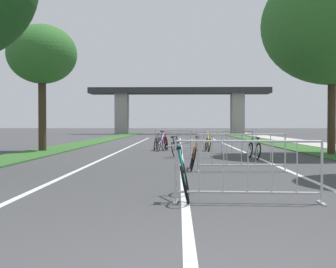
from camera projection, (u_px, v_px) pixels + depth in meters
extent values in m
cube|color=#2D5B26|center=(89.00, 142.00, 32.01)|extent=(2.06, 68.97, 0.05)
cube|color=#2D5B26|center=(272.00, 143.00, 31.70)|extent=(2.06, 68.97, 0.05)
cube|color=#ADA89E|center=(304.00, 142.00, 31.65)|extent=(2.37, 68.97, 0.08)
cube|color=silver|center=(181.00, 149.00, 23.59)|extent=(0.14, 39.90, 0.01)
cube|color=silver|center=(238.00, 149.00, 23.52)|extent=(0.14, 39.90, 0.01)
cube|color=silver|center=(124.00, 149.00, 23.66)|extent=(0.14, 39.90, 0.01)
cube|color=#2D2D30|center=(179.00, 91.00, 60.50)|extent=(24.08, 3.47, 0.76)
cube|color=gray|center=(122.00, 114.00, 60.75)|extent=(1.65, 2.40, 5.41)
cube|color=gray|center=(237.00, 114.00, 60.39)|extent=(1.65, 2.40, 5.41)
cylinder|color=#3D2D1E|center=(42.00, 116.00, 21.75)|extent=(0.37, 0.37, 3.43)
ellipsoid|color=#2D6628|center=(42.00, 54.00, 21.69)|extent=(3.33, 3.33, 2.83)
cylinder|color=#3D2D1E|center=(332.00, 116.00, 19.24)|extent=(0.34, 0.34, 3.29)
ellipsoid|color=#2D6628|center=(332.00, 25.00, 19.15)|extent=(5.99, 5.99, 5.09)
cylinder|color=#ADADB2|center=(176.00, 171.00, 7.57)|extent=(0.04, 0.04, 1.05)
cube|color=#ADADB2|center=(176.00, 202.00, 7.58)|extent=(0.08, 0.44, 0.03)
cylinder|color=#ADADB2|center=(322.00, 172.00, 7.41)|extent=(0.04, 0.04, 1.05)
cube|color=#ADADB2|center=(322.00, 203.00, 7.42)|extent=(0.08, 0.44, 0.03)
cylinder|color=#ADADB2|center=(248.00, 141.00, 7.48)|extent=(2.40, 0.15, 0.04)
cylinder|color=#ADADB2|center=(248.00, 192.00, 7.50)|extent=(2.40, 0.15, 0.04)
cylinder|color=#ADADB2|center=(200.00, 166.00, 7.54)|extent=(0.02, 0.02, 0.87)
cylinder|color=#ADADB2|center=(224.00, 166.00, 7.51)|extent=(0.02, 0.02, 0.87)
cylinder|color=#ADADB2|center=(248.00, 166.00, 7.49)|extent=(0.02, 0.02, 0.87)
cylinder|color=#ADADB2|center=(272.00, 166.00, 7.46)|extent=(0.02, 0.02, 0.87)
cylinder|color=#ADADB2|center=(297.00, 167.00, 7.43)|extent=(0.02, 0.02, 0.87)
cylinder|color=#ADADB2|center=(198.00, 153.00, 12.54)|extent=(0.04, 0.04, 1.05)
cube|color=#ADADB2|center=(198.00, 171.00, 12.55)|extent=(0.07, 0.44, 0.03)
cylinder|color=#ADADB2|center=(285.00, 153.00, 12.45)|extent=(0.04, 0.04, 1.05)
cube|color=#ADADB2|center=(285.00, 171.00, 12.46)|extent=(0.07, 0.44, 0.03)
cylinder|color=#ADADB2|center=(241.00, 134.00, 12.48)|extent=(2.40, 0.07, 0.04)
cylinder|color=#ADADB2|center=(241.00, 165.00, 12.50)|extent=(2.40, 0.07, 0.04)
cylinder|color=#ADADB2|center=(212.00, 149.00, 12.52)|extent=(0.02, 0.02, 0.87)
cylinder|color=#ADADB2|center=(227.00, 149.00, 12.51)|extent=(0.02, 0.02, 0.87)
cylinder|color=#ADADB2|center=(241.00, 149.00, 12.49)|extent=(0.02, 0.02, 0.87)
cylinder|color=#ADADB2|center=(256.00, 149.00, 12.48)|extent=(0.02, 0.02, 0.87)
cylinder|color=#ADADB2|center=(271.00, 150.00, 12.46)|extent=(0.02, 0.02, 0.87)
cylinder|color=#ADADB2|center=(191.00, 145.00, 17.53)|extent=(0.04, 0.04, 1.05)
cube|color=#ADADB2|center=(191.00, 158.00, 17.55)|extent=(0.06, 0.44, 0.03)
cylinder|color=#ADADB2|center=(253.00, 145.00, 17.50)|extent=(0.04, 0.04, 1.05)
cube|color=#ADADB2|center=(253.00, 158.00, 17.51)|extent=(0.06, 0.44, 0.03)
cylinder|color=#ADADB2|center=(222.00, 132.00, 17.51)|extent=(2.40, 0.06, 0.04)
cylinder|color=#ADADB2|center=(222.00, 153.00, 17.52)|extent=(2.40, 0.06, 0.04)
cylinder|color=#ADADB2|center=(201.00, 142.00, 17.53)|extent=(0.02, 0.02, 0.87)
cylinder|color=#ADADB2|center=(211.00, 142.00, 17.52)|extent=(0.02, 0.02, 0.87)
cylinder|color=#ADADB2|center=(222.00, 142.00, 17.52)|extent=(0.02, 0.02, 0.87)
cylinder|color=#ADADB2|center=(232.00, 142.00, 17.51)|extent=(0.02, 0.02, 0.87)
cylinder|color=#ADADB2|center=(242.00, 142.00, 17.50)|extent=(0.02, 0.02, 0.87)
cylinder|color=#ADADB2|center=(156.00, 140.00, 22.60)|extent=(0.04, 0.04, 1.05)
cube|color=#ADADB2|center=(156.00, 150.00, 22.61)|extent=(0.06, 0.44, 0.03)
cylinder|color=#ADADB2|center=(204.00, 140.00, 22.55)|extent=(0.04, 0.04, 1.05)
cube|color=#ADADB2|center=(204.00, 150.00, 22.56)|extent=(0.06, 0.44, 0.03)
cylinder|color=#ADADB2|center=(180.00, 130.00, 22.56)|extent=(2.40, 0.04, 0.04)
cylinder|color=#ADADB2|center=(180.00, 147.00, 22.58)|extent=(2.40, 0.04, 0.04)
cylinder|color=#ADADB2|center=(164.00, 138.00, 22.59)|extent=(0.02, 0.02, 0.87)
cylinder|color=#ADADB2|center=(172.00, 138.00, 22.58)|extent=(0.02, 0.02, 0.87)
cylinder|color=#ADADB2|center=(180.00, 138.00, 22.57)|extent=(0.02, 0.02, 0.87)
cylinder|color=#ADADB2|center=(188.00, 138.00, 22.56)|extent=(0.02, 0.02, 0.87)
cylinder|color=#ADADB2|center=(196.00, 138.00, 22.56)|extent=(0.02, 0.02, 0.87)
torus|color=black|center=(193.00, 157.00, 13.57)|extent=(0.18, 0.65, 0.64)
torus|color=black|center=(194.00, 160.00, 12.62)|extent=(0.18, 0.65, 0.64)
cylinder|color=orange|center=(195.00, 150.00, 13.11)|extent=(0.15, 0.93, 0.54)
cylinder|color=orange|center=(195.00, 148.00, 13.29)|extent=(0.19, 0.11, 0.66)
cylinder|color=orange|center=(193.00, 158.00, 13.42)|extent=(0.04, 0.31, 0.08)
cylinder|color=orange|center=(196.00, 150.00, 12.64)|extent=(0.15, 0.09, 0.52)
cube|color=black|center=(197.00, 137.00, 13.32)|extent=(0.11, 0.24, 0.07)
cylinder|color=#99999E|center=(198.00, 141.00, 12.66)|extent=(0.44, 0.03, 0.12)
torus|color=black|center=(258.00, 152.00, 16.60)|extent=(0.21, 0.63, 0.62)
torus|color=black|center=(250.00, 150.00, 17.62)|extent=(0.21, 0.63, 0.62)
cylinder|color=#1E7238|center=(255.00, 144.00, 17.08)|extent=(0.09, 1.00, 0.56)
cylinder|color=#1E7238|center=(256.00, 145.00, 16.89)|extent=(0.13, 0.11, 0.54)
cylinder|color=#1E7238|center=(256.00, 152.00, 16.76)|extent=(0.07, 0.33, 0.07)
cylinder|color=#1E7238|center=(251.00, 143.00, 17.60)|extent=(0.12, 0.08, 0.53)
cube|color=black|center=(258.00, 138.00, 16.85)|extent=(0.13, 0.25, 0.06)
cylinder|color=#99999E|center=(252.00, 136.00, 17.57)|extent=(0.51, 0.09, 0.10)
torus|color=black|center=(185.00, 185.00, 7.40)|extent=(0.18, 0.65, 0.64)
torus|color=black|center=(185.00, 177.00, 8.48)|extent=(0.18, 0.65, 0.64)
cylinder|color=#197A7F|center=(181.00, 163.00, 7.91)|extent=(0.15, 1.06, 0.65)
cylinder|color=#197A7F|center=(182.00, 166.00, 7.71)|extent=(0.18, 0.12, 0.64)
cylinder|color=#197A7F|center=(185.00, 185.00, 7.58)|extent=(0.04, 0.35, 0.08)
cylinder|color=#197A7F|center=(182.00, 161.00, 8.45)|extent=(0.17, 0.09, 0.62)
cube|color=black|center=(178.00, 148.00, 7.66)|extent=(0.11, 0.24, 0.07)
cylinder|color=#99999E|center=(179.00, 144.00, 8.42)|extent=(0.45, 0.04, 0.12)
torus|color=black|center=(159.00, 144.00, 21.75)|extent=(0.29, 0.71, 0.70)
torus|color=black|center=(164.00, 143.00, 22.70)|extent=(0.29, 0.71, 0.70)
cylinder|color=#662884|center=(162.00, 138.00, 22.18)|extent=(0.34, 0.93, 0.64)
cylinder|color=#662884|center=(161.00, 138.00, 22.00)|extent=(0.13, 0.14, 0.68)
cylinder|color=#662884|center=(160.00, 145.00, 21.90)|extent=(0.09, 0.32, 0.08)
cylinder|color=#662884|center=(165.00, 137.00, 22.66)|extent=(0.12, 0.11, 0.61)
cube|color=black|center=(162.00, 131.00, 21.95)|extent=(0.16, 0.26, 0.06)
cylinder|color=#99999E|center=(165.00, 131.00, 22.62)|extent=(0.50, 0.14, 0.10)
torus|color=black|center=(165.00, 144.00, 22.48)|extent=(0.15, 0.64, 0.64)
torus|color=black|center=(167.00, 143.00, 23.54)|extent=(0.15, 0.64, 0.64)
cylinder|color=red|center=(166.00, 139.00, 22.98)|extent=(0.06, 1.03, 0.54)
cylinder|color=red|center=(165.00, 139.00, 22.78)|extent=(0.12, 0.12, 0.55)
cylinder|color=red|center=(166.00, 145.00, 22.65)|extent=(0.05, 0.34, 0.08)
cylinder|color=red|center=(166.00, 138.00, 23.51)|extent=(0.11, 0.09, 0.51)
cube|color=black|center=(165.00, 134.00, 22.74)|extent=(0.12, 0.24, 0.06)
cylinder|color=#99999E|center=(166.00, 134.00, 23.48)|extent=(0.52, 0.05, 0.09)
torus|color=black|center=(158.00, 143.00, 23.57)|extent=(0.20, 0.65, 0.64)
torus|color=black|center=(155.00, 144.00, 22.57)|extent=(0.20, 0.65, 0.64)
cylinder|color=#B7B7BC|center=(158.00, 138.00, 23.09)|extent=(0.05, 0.98, 0.58)
cylinder|color=#B7B7BC|center=(158.00, 139.00, 23.28)|extent=(0.13, 0.11, 0.55)
cylinder|color=#B7B7BC|center=(158.00, 144.00, 23.41)|extent=(0.07, 0.33, 0.08)
cylinder|color=#B7B7BC|center=(156.00, 139.00, 22.59)|extent=(0.13, 0.09, 0.55)
cube|color=black|center=(159.00, 134.00, 23.30)|extent=(0.13, 0.25, 0.06)
cylinder|color=#99999E|center=(157.00, 133.00, 22.60)|extent=(0.45, 0.07, 0.09)
torus|color=black|center=(209.00, 145.00, 21.48)|extent=(0.17, 0.65, 0.64)
torus|color=black|center=(206.00, 144.00, 22.55)|extent=(0.17, 0.65, 0.64)
cylinder|color=gold|center=(209.00, 139.00, 21.98)|extent=(0.05, 1.05, 0.61)
cylinder|color=gold|center=(209.00, 140.00, 21.78)|extent=(0.13, 0.12, 0.58)
cylinder|color=gold|center=(209.00, 145.00, 21.65)|extent=(0.06, 0.35, 0.08)
cylinder|color=gold|center=(207.00, 138.00, 22.52)|extent=(0.12, 0.09, 0.58)
cube|color=black|center=(210.00, 134.00, 21.73)|extent=(0.12, 0.25, 0.06)
cylinder|color=#99999E|center=(208.00, 133.00, 22.49)|extent=(0.42, 0.05, 0.08)
torus|color=black|center=(174.00, 150.00, 17.54)|extent=(0.31, 0.66, 0.63)
torus|color=black|center=(179.00, 149.00, 18.50)|extent=(0.31, 0.66, 0.63)
cylinder|color=black|center=(175.00, 143.00, 18.00)|extent=(0.13, 0.97, 0.55)
cylinder|color=black|center=(174.00, 144.00, 17.82)|extent=(0.17, 0.09, 0.55)
cylinder|color=black|center=(175.00, 150.00, 17.69)|extent=(0.11, 0.32, 0.07)
cylinder|color=black|center=(178.00, 142.00, 18.49)|extent=(0.16, 0.06, 0.52)
cube|color=black|center=(173.00, 137.00, 17.79)|extent=(0.16, 0.26, 0.07)
cylinder|color=#99999E|center=(176.00, 136.00, 18.47)|extent=(0.49, 0.13, 0.13)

